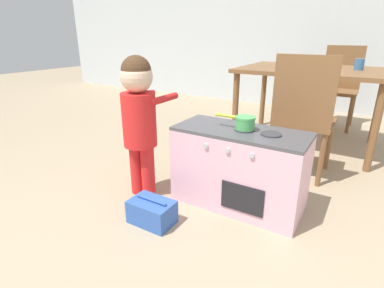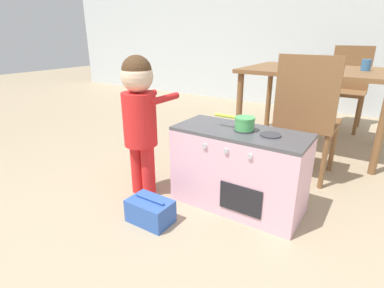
% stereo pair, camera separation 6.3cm
% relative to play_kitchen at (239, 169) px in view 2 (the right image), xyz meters
% --- Properties ---
extents(wall_back, '(10.00, 0.06, 2.60)m').
position_rel_play_kitchen_xyz_m(wall_back, '(-0.00, 2.96, 1.05)').
color(wall_back, silver).
rests_on(wall_back, ground_plane).
extents(play_kitchen, '(0.79, 0.36, 0.51)m').
position_rel_play_kitchen_xyz_m(play_kitchen, '(0.00, 0.00, 0.00)').
color(play_kitchen, '#EAB2C6').
rests_on(play_kitchen, ground_plane).
extents(toy_pot, '(0.25, 0.12, 0.07)m').
position_rel_play_kitchen_xyz_m(toy_pot, '(0.01, 0.00, 0.30)').
color(toy_pot, '#4CAD5B').
rests_on(toy_pot, play_kitchen).
extents(child_figure, '(0.24, 0.37, 0.92)m').
position_rel_play_kitchen_xyz_m(child_figure, '(-0.60, -0.21, 0.33)').
color(child_figure, red).
rests_on(child_figure, ground_plane).
extents(toy_basket, '(0.25, 0.17, 0.16)m').
position_rel_play_kitchen_xyz_m(toy_basket, '(-0.34, -0.45, -0.18)').
color(toy_basket, '#335BB2').
rests_on(toy_basket, ground_plane).
extents(dining_table, '(1.27, 0.92, 0.73)m').
position_rel_play_kitchen_xyz_m(dining_table, '(0.11, 1.39, 0.40)').
color(dining_table, brown).
rests_on(dining_table, ground_plane).
extents(dining_chair_near, '(0.41, 0.41, 0.91)m').
position_rel_play_kitchen_xyz_m(dining_chair_near, '(0.23, 0.62, 0.23)').
color(dining_chair_near, brown).
rests_on(dining_chair_near, ground_plane).
extents(dining_chair_far, '(0.41, 0.41, 0.91)m').
position_rel_play_kitchen_xyz_m(dining_chair_far, '(0.27, 2.23, 0.23)').
color(dining_chair_far, brown).
rests_on(dining_chair_far, ground_plane).
extents(cup_on_table, '(0.08, 0.08, 0.09)m').
position_rel_play_kitchen_xyz_m(cup_on_table, '(0.48, 1.45, 0.53)').
color(cup_on_table, teal).
rests_on(cup_on_table, dining_table).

